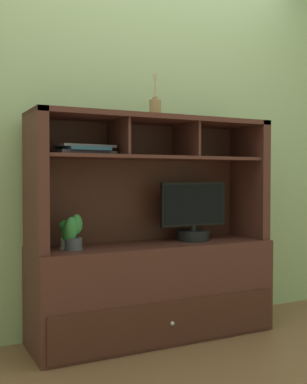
{
  "coord_description": "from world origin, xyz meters",
  "views": [
    {
      "loc": [
        -1.33,
        -2.65,
        0.99
      ],
      "look_at": [
        0.0,
        0.0,
        0.9
      ],
      "focal_mm": 45.06,
      "sensor_mm": 36.0,
      "label": 1
    }
  ],
  "objects_px": {
    "tv_monitor": "(193,216)",
    "magazine_stack_left": "(84,150)",
    "media_console": "(153,268)",
    "potted_orchid": "(73,235)",
    "diffuser_bottle": "(155,108)",
    "potted_fern": "(69,234)"
  },
  "relations": [
    {
      "from": "tv_monitor",
      "to": "magazine_stack_left",
      "type": "height_order",
      "value": "magazine_stack_left"
    },
    {
      "from": "media_console",
      "to": "diffuser_bottle",
      "type": "bearing_deg",
      "value": -90.0
    },
    {
      "from": "potted_orchid",
      "to": "diffuser_bottle",
      "type": "distance_m",
      "value": 0.91
    },
    {
      "from": "potted_fern",
      "to": "tv_monitor",
      "type": "bearing_deg",
      "value": 0.26
    },
    {
      "from": "tv_monitor",
      "to": "media_console",
      "type": "bearing_deg",
      "value": -179.89
    },
    {
      "from": "magazine_stack_left",
      "to": "tv_monitor",
      "type": "bearing_deg",
      "value": 1.25
    },
    {
      "from": "media_console",
      "to": "diffuser_bottle",
      "type": "distance_m",
      "value": 0.99
    },
    {
      "from": "tv_monitor",
      "to": "diffuser_bottle",
      "type": "bearing_deg",
      "value": -174.33
    },
    {
      "from": "potted_orchid",
      "to": "diffuser_bottle",
      "type": "relative_size",
      "value": 0.76
    },
    {
      "from": "tv_monitor",
      "to": "potted_fern",
      "type": "height_order",
      "value": "tv_monitor"
    },
    {
      "from": "tv_monitor",
      "to": "magazine_stack_left",
      "type": "distance_m",
      "value": 0.85
    },
    {
      "from": "media_console",
      "to": "tv_monitor",
      "type": "height_order",
      "value": "media_console"
    },
    {
      "from": "diffuser_bottle",
      "to": "potted_orchid",
      "type": "bearing_deg",
      "value": -179.22
    },
    {
      "from": "potted_orchid",
      "to": "tv_monitor",
      "type": "bearing_deg",
      "value": 2.54
    },
    {
      "from": "tv_monitor",
      "to": "potted_orchid",
      "type": "relative_size",
      "value": 2.33
    },
    {
      "from": "media_console",
      "to": "magazine_stack_left",
      "type": "xyz_separation_m",
      "value": [
        -0.45,
        -0.02,
        0.72
      ]
    },
    {
      "from": "potted_fern",
      "to": "diffuser_bottle",
      "type": "bearing_deg",
      "value": -2.71
    },
    {
      "from": "diffuser_bottle",
      "to": "magazine_stack_left",
      "type": "bearing_deg",
      "value": 178.35
    },
    {
      "from": "potted_orchid",
      "to": "magazine_stack_left",
      "type": "relative_size",
      "value": 0.56
    },
    {
      "from": "potted_fern",
      "to": "magazine_stack_left",
      "type": "height_order",
      "value": "magazine_stack_left"
    },
    {
      "from": "potted_orchid",
      "to": "potted_fern",
      "type": "height_order",
      "value": "potted_orchid"
    },
    {
      "from": "potted_orchid",
      "to": "magazine_stack_left",
      "type": "xyz_separation_m",
      "value": [
        0.08,
        0.02,
        0.48
      ]
    }
  ]
}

